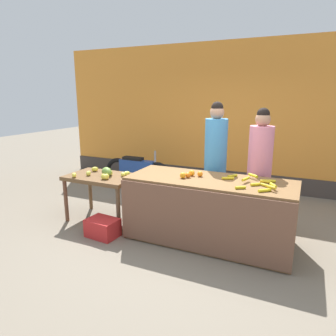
{
  "coord_description": "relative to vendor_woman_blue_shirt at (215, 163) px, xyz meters",
  "views": [
    {
      "loc": [
        1.48,
        -3.79,
        1.98
      ],
      "look_at": [
        -0.33,
        0.15,
        0.94
      ],
      "focal_mm": 32.61,
      "sensor_mm": 36.0,
      "label": 1
    }
  ],
  "objects": [
    {
      "name": "ground_plane",
      "position": [
        -0.23,
        -0.67,
        -0.95
      ],
      "size": [
        24.0,
        24.0,
        0.0
      ],
      "primitive_type": "plane",
      "color": "#756B5B"
    },
    {
      "name": "market_wall_back",
      "position": [
        -0.23,
        2.09,
        0.55
      ],
      "size": [
        8.27,
        0.23,
        3.07
      ],
      "color": "orange",
      "rests_on": "ground"
    },
    {
      "name": "fruit_stall_counter",
      "position": [
        0.13,
        -0.69,
        -0.51
      ],
      "size": [
        2.23,
        0.88,
        0.89
      ],
      "color": "brown",
      "rests_on": "ground"
    },
    {
      "name": "side_table_wooden",
      "position": [
        -1.65,
        -0.67,
        -0.31
      ],
      "size": [
        1.09,
        0.7,
        0.74
      ],
      "color": "brown",
      "rests_on": "ground"
    },
    {
      "name": "banana_bunch_pile",
      "position": [
        0.7,
        -0.68,
        -0.04
      ],
      "size": [
        0.72,
        0.64,
        0.07
      ],
      "color": "gold",
      "rests_on": "fruit_stall_counter"
    },
    {
      "name": "orange_pile",
      "position": [
        -0.15,
        -0.69,
        -0.03
      ],
      "size": [
        0.26,
        0.26,
        0.08
      ],
      "color": "orange",
      "rests_on": "fruit_stall_counter"
    },
    {
      "name": "mango_papaya_pile",
      "position": [
        -1.57,
        -0.68,
        -0.16
      ],
      "size": [
        0.8,
        0.57,
        0.14
      ],
      "color": "yellow",
      "rests_on": "side_table_wooden"
    },
    {
      "name": "vendor_woman_blue_shirt",
      "position": [
        0.0,
        0.0,
        0.0
      ],
      "size": [
        0.34,
        0.34,
        1.89
      ],
      "color": "#33333D",
      "rests_on": "ground"
    },
    {
      "name": "vendor_woman_pink_shirt",
      "position": [
        0.67,
        -0.03,
        -0.04
      ],
      "size": [
        0.34,
        0.34,
        1.81
      ],
      "color": "#33333D",
      "rests_on": "ground"
    },
    {
      "name": "parked_motorcycle",
      "position": [
        -1.96,
        0.95,
        -0.55
      ],
      "size": [
        1.6,
        0.18,
        0.88
      ],
      "color": "black",
      "rests_on": "ground"
    },
    {
      "name": "produce_crate",
      "position": [
        -1.29,
        -1.19,
        -0.82
      ],
      "size": [
        0.47,
        0.36,
        0.26
      ],
      "primitive_type": "cube",
      "rotation": [
        0.0,
        0.0,
        -0.09
      ],
      "color": "red",
      "rests_on": "ground"
    },
    {
      "name": "produce_sack",
      "position": [
        -0.85,
        0.16,
        -0.66
      ],
      "size": [
        0.46,
        0.44,
        0.6
      ],
      "primitive_type": "ellipsoid",
      "rotation": [
        0.0,
        0.0,
        2.61
      ],
      "color": "maroon",
      "rests_on": "ground"
    }
  ]
}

